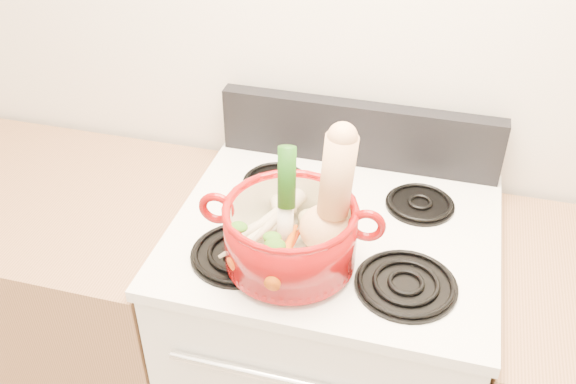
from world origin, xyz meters
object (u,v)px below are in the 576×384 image
(stove_body, at_px, (327,359))
(leek, at_px, (285,199))
(squash, at_px, (329,194))
(dutch_oven, at_px, (290,234))

(stove_body, height_order, leek, leek)
(stove_body, relative_size, squash, 3.19)
(squash, height_order, leek, squash)
(squash, distance_m, leek, 0.09)
(squash, xyz_separation_m, leek, (-0.09, -0.02, -0.02))
(squash, bearing_deg, leek, 177.00)
(stove_body, height_order, squash, squash)
(stove_body, xyz_separation_m, leek, (-0.08, -0.15, 0.66))
(stove_body, relative_size, leek, 3.63)
(dutch_oven, distance_m, squash, 0.13)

